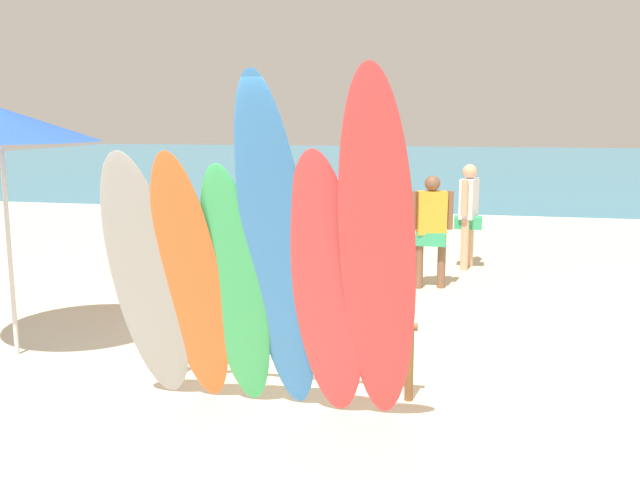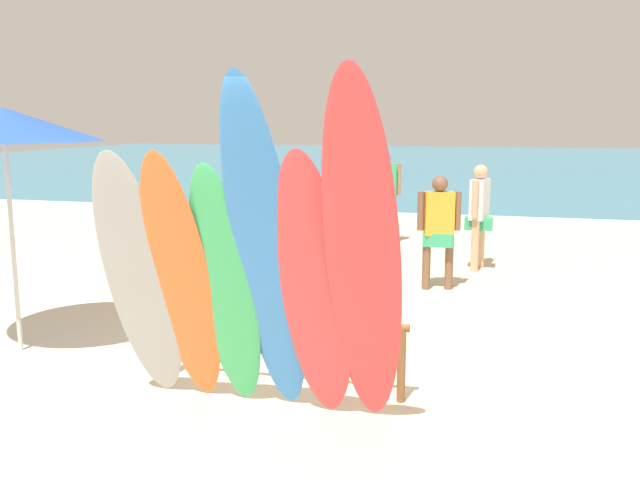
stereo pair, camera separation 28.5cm
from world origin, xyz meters
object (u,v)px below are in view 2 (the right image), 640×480
Objects in this scene: surfboard_orange_1 at (182,283)px; surfboard_green_2 at (226,290)px; surfboard_rack at (278,333)px; beach_chair_red at (192,259)px; surfboard_blue_3 at (266,256)px; beachgoer_by_water at (373,226)px; beach_umbrella at (4,125)px; beachgoer_midbeach at (439,225)px; surfboard_red_5 at (363,263)px; surfboard_grey_0 at (139,280)px; surfboard_red_4 at (315,292)px; beachgoer_near_rack at (322,234)px; beachgoer_photographing at (479,210)px; distant_boat at (343,182)px; beachgoer_strolling at (384,191)px.

surfboard_orange_1 is 1.06× the size of surfboard_green_2.
surfboard_rack is 3.59m from beach_chair_red.
surfboard_green_2 is at bearing 164.23° from surfboard_blue_3.
beachgoer_by_water is 0.66× the size of beach_umbrella.
surfboard_orange_1 is 2.60× the size of beach_chair_red.
beachgoer_midbeach is at bearing 3.95° from beach_chair_red.
surfboard_rack is at bearing -67.08° from beach_chair_red.
surfboard_orange_1 is at bearing 171.49° from surfboard_red_5.
surfboard_green_2 is at bearing 2.52° from surfboard_grey_0.
surfboard_red_4 is 3.14m from beachgoer_near_rack.
beachgoer_photographing is 3.30m from beachgoer_near_rack.
surfboard_orange_1 reaches higher than beachgoer_by_water.
beachgoer_photographing is (0.59, 6.05, -0.38)m from surfboard_red_5.
beachgoer_midbeach is at bearing 88.58° from surfboard_red_4.
surfboard_green_2 is (-0.21, -0.57, 0.49)m from surfboard_rack.
surfboard_red_5 is 1.80× the size of beachgoer_by_water.
beachgoer_strolling is at bearing -73.54° from distant_boat.
distant_boat is at bearing -104.64° from beachgoer_near_rack.
surfboard_green_2 is at bearing 63.96° from beachgoer_near_rack.
beach_chair_red is (-1.90, 3.47, -0.55)m from surfboard_green_2.
surfboard_red_5 reaches higher than beachgoer_strolling.
surfboard_red_5 reaches higher than beachgoer_near_rack.
surfboard_red_5 is 6.09m from beachgoer_photographing.
beachgoer_near_rack is at bearing 77.97° from surfboard_grey_0.
surfboard_blue_3 is (0.15, -0.70, 0.79)m from surfboard_rack.
surfboard_orange_1 is 7.67m from beachgoer_strolling.
beach_chair_red is at bearing 75.85° from beach_umbrella.
surfboard_green_2 is 1.29× the size of beachgoer_photographing.
surfboard_blue_3 is at bearing -16.88° from surfboard_green_2.
surfboard_red_5 is 1.18× the size of beach_umbrella.
beachgoer_strolling is (0.28, 7.67, -0.06)m from surfboard_orange_1.
beach_umbrella is 17.26m from distant_boat.
beach_chair_red is at bearing 115.35° from surfboard_orange_1.
beachgoer_near_rack is (-0.72, 3.06, -0.11)m from surfboard_red_4.
surfboard_green_2 is 4.00m from beachgoer_by_water.
beachgoer_near_rack is at bearing 93.46° from surfboard_green_2.
surfboard_orange_1 reaches higher than surfboard_green_2.
surfboard_green_2 is at bearing -74.45° from beach_chair_red.
beachgoer_by_water reaches higher than surfboard_rack.
beachgoer_strolling is 0.71× the size of beach_umbrella.
surfboard_red_5 is 7.98m from beachgoer_strolling.
surfboard_red_5 is at bearing 82.58° from beachgoer_near_rack.
beachgoer_photographing is (0.96, 5.90, -0.13)m from surfboard_red_4.
surfboard_green_2 is 0.72m from surfboard_red_4.
beachgoer_near_rack reaches higher than beachgoer_by_water.
beachgoer_strolling is (-0.77, 7.73, -0.07)m from surfboard_red_4.
beachgoer_by_water is (-0.69, 4.23, -0.41)m from surfboard_red_5.
beachgoer_strolling reaches higher than beach_chair_red.
distant_boat is (-3.49, 18.15, -1.15)m from surfboard_blue_3.
beach_umbrella is (-2.55, 0.89, 1.21)m from surfboard_green_2.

